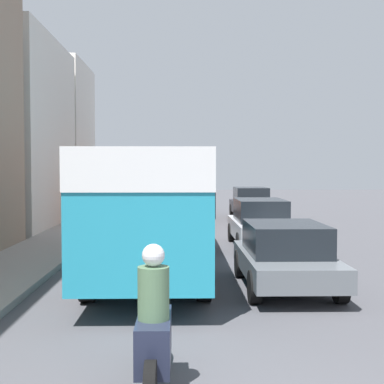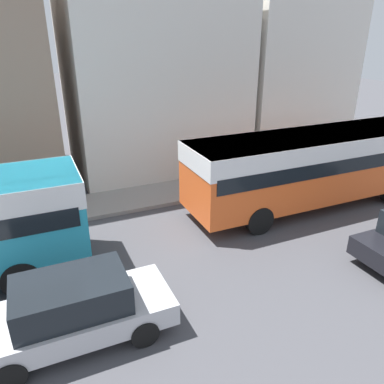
# 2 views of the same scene
# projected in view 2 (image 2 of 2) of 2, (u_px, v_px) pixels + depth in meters

# --- Properties ---
(building_far_terrace) EXTENTS (6.57, 7.96, 8.07)m
(building_far_terrace) POSITION_uv_depth(u_px,v_px,m) (152.00, 84.00, 18.40)
(building_far_terrace) COLOR silver
(building_far_terrace) RESTS_ON ground_plane
(building_end_row) EXTENTS (6.50, 6.00, 8.41)m
(building_end_row) POSITION_uv_depth(u_px,v_px,m) (276.00, 74.00, 21.02)
(building_end_row) COLOR silver
(building_end_row) RESTS_ON ground_plane
(bus_following) EXTENTS (2.65, 10.20, 2.89)m
(bus_following) POSITION_uv_depth(u_px,v_px,m) (314.00, 160.00, 14.34)
(bus_following) COLOR #EA5B23
(bus_following) RESTS_ON ground_plane
(car_far_curb) EXTENTS (1.82, 4.34, 1.57)m
(car_far_curb) POSITION_uv_depth(u_px,v_px,m) (73.00, 310.00, 8.19)
(car_far_curb) COLOR #B7B7BC
(car_far_curb) RESTS_ON ground_plane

